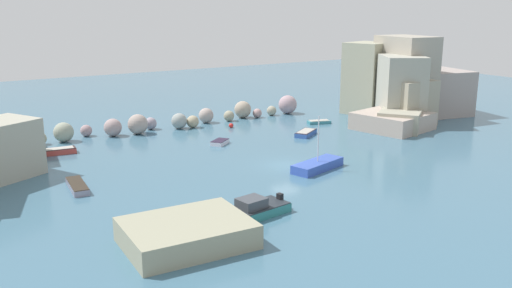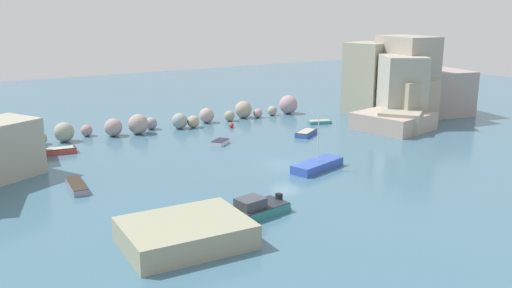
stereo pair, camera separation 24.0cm
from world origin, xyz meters
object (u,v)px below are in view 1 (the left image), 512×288
at_px(moored_boat_1, 254,209).
at_px(moored_boat_2, 60,151).
at_px(moored_boat_0, 77,186).
at_px(moored_boat_5, 319,122).
at_px(moored_boat_6, 306,133).
at_px(moored_boat_3, 318,165).
at_px(channel_buoy, 231,125).
at_px(moored_boat_4, 220,142).
at_px(stone_dock, 187,233).

bearing_deg(moored_boat_1, moored_boat_2, -81.38).
distance_m(moored_boat_0, moored_boat_5, 35.21).
height_order(moored_boat_5, moored_boat_6, moored_boat_6).
relative_size(moored_boat_0, moored_boat_1, 0.81).
height_order(moored_boat_1, moored_boat_5, moored_boat_1).
xyz_separation_m(moored_boat_2, moored_boat_3, (19.09, -18.75, 0.10)).
bearing_deg(moored_boat_1, channel_buoy, -124.95).
height_order(moored_boat_4, moored_boat_5, moored_boat_4).
bearing_deg(moored_boat_5, moored_boat_2, 13.65).
bearing_deg(moored_boat_5, channel_buoy, -1.32).
distance_m(channel_buoy, moored_boat_0, 26.63).
xyz_separation_m(moored_boat_4, moored_boat_6, (10.68, -1.67, 0.06)).
height_order(moored_boat_1, moored_boat_3, moored_boat_3).
bearing_deg(channel_buoy, moored_boat_0, -148.68).
height_order(moored_boat_0, moored_boat_1, moored_boat_1).
bearing_deg(stone_dock, moored_boat_1, 16.48).
bearing_deg(moored_boat_6, moored_boat_3, -154.93).
height_order(stone_dock, moored_boat_1, stone_dock).
bearing_deg(stone_dock, moored_boat_2, 93.27).
xyz_separation_m(moored_boat_0, moored_boat_6, (28.15, 5.42, 0.03)).
relative_size(moored_boat_2, moored_boat_5, 1.03).
bearing_deg(moored_boat_6, moored_boat_2, 133.13).
distance_m(moored_boat_0, moored_boat_4, 18.85).
bearing_deg(moored_boat_4, moored_boat_3, -113.69).
xyz_separation_m(moored_boat_1, moored_boat_2, (-7.82, 25.53, -0.19)).
bearing_deg(moored_boat_5, moored_boat_3, 69.01).
bearing_deg(moored_boat_2, stone_dock, 99.39).
bearing_deg(moored_boat_2, moored_boat_6, 171.33).
xyz_separation_m(moored_boat_2, moored_boat_6, (26.66, -7.04, -0.02)).
height_order(stone_dock, moored_boat_0, stone_dock).
relative_size(moored_boat_5, moored_boat_6, 0.83).
bearing_deg(moored_boat_1, stone_dock, 8.06).
bearing_deg(channel_buoy, moored_boat_2, -176.27).
distance_m(moored_boat_1, moored_boat_3, 13.15).
distance_m(stone_dock, moored_boat_3, 19.54).
bearing_deg(moored_boat_0, channel_buoy, 126.04).
height_order(moored_boat_0, moored_boat_6, moored_boat_6).
distance_m(moored_boat_0, moored_boat_1, 16.05).
height_order(moored_boat_3, moored_boat_4, moored_boat_3).
bearing_deg(moored_boat_3, moored_boat_4, 87.47).
height_order(moored_boat_2, moored_boat_5, moored_boat_2).
relative_size(channel_buoy, moored_boat_3, 0.10).
relative_size(moored_boat_1, moored_boat_4, 2.17).
relative_size(stone_dock, moored_boat_0, 1.74).
bearing_deg(moored_boat_6, stone_dock, -173.05).
bearing_deg(stone_dock, moored_boat_0, 101.57).
bearing_deg(moored_boat_5, moored_boat_4, 28.06).
distance_m(stone_dock, channel_buoy, 34.87).
xyz_separation_m(moored_boat_0, moored_boat_3, (20.58, -6.30, 0.15)).
distance_m(moored_boat_2, moored_boat_4, 16.85).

